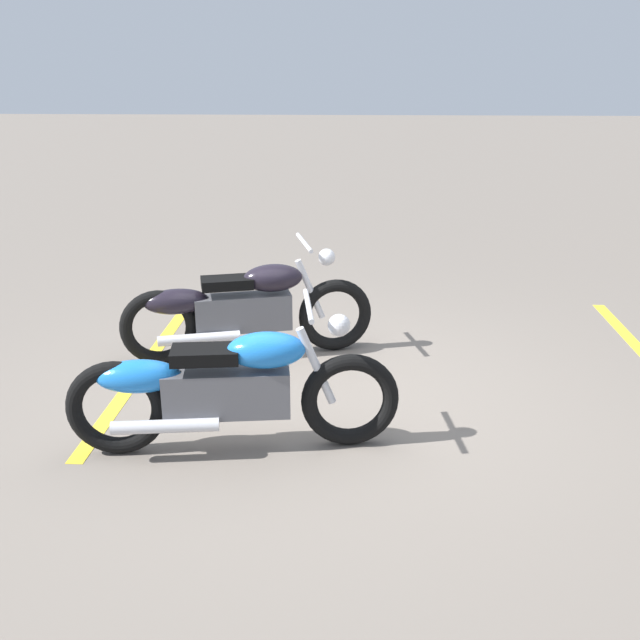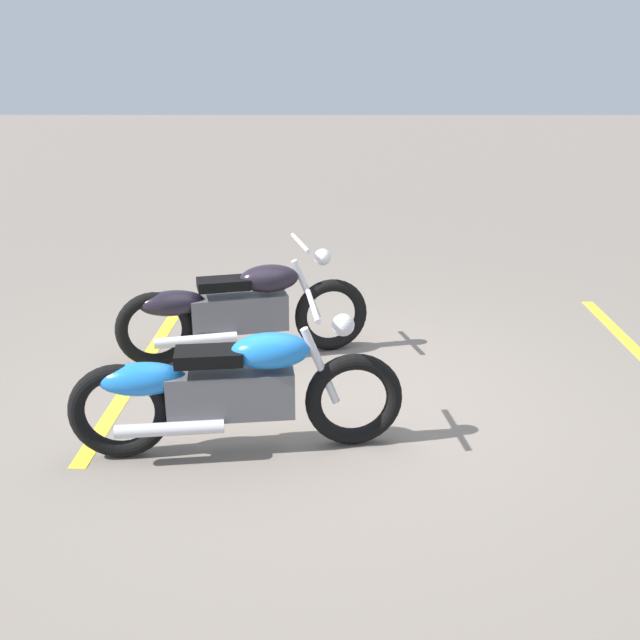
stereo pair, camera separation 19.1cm
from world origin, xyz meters
TOP-DOWN VIEW (x-y plane):
  - ground_plane at (0.00, 0.00)m, footprint 60.00×60.00m
  - motorcycle_bright_foreground at (-0.57, -0.83)m, footprint 2.23×0.65m
  - motorcycle_dark_foreground at (-0.69, 0.80)m, footprint 2.19×0.81m
  - parking_stripe_near at (-1.53, 0.53)m, footprint 0.18×3.20m

SIDE VIEW (x-z plane):
  - ground_plane at x=0.00m, z-range 0.00..0.00m
  - parking_stripe_near at x=-1.53m, z-range 0.00..0.01m
  - motorcycle_bright_foreground at x=-0.57m, z-range -0.06..0.98m
  - motorcycle_dark_foreground at x=-0.69m, z-range -0.06..0.98m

